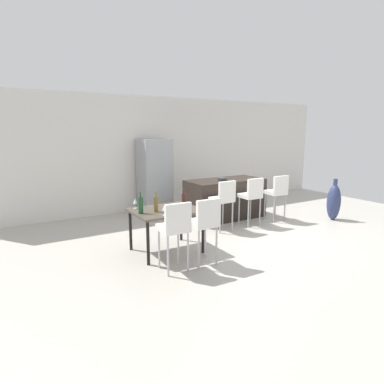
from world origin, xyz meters
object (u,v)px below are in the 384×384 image
(bar_chair_right, at_px, (277,191))
(refrigerator, at_px, (154,176))
(dining_table, at_px, (166,214))
(wine_glass_left, at_px, (135,201))
(wine_bottle_inner, at_px, (156,204))
(bar_chair_left, at_px, (224,198))
(wine_glass_middle, at_px, (164,208))
(dining_chair_far, at_px, (204,221))
(fruit_bowl, at_px, (222,179))
(kitchen_island, at_px, (225,199))
(dining_chair_near, at_px, (175,226))
(floor_vase, at_px, (334,202))
(wine_bottle_near, at_px, (184,199))
(bar_chair_middle, at_px, (252,194))
(wine_bottle_end, at_px, (141,205))

(bar_chair_right, relative_size, refrigerator, 0.57)
(dining_table, relative_size, wine_glass_left, 6.44)
(wine_bottle_inner, height_order, wine_glass_left, wine_bottle_inner)
(wine_glass_left, distance_m, refrigerator, 2.70)
(bar_chair_left, distance_m, wine_glass_middle, 1.90)
(dining_chair_far, distance_m, fruit_bowl, 2.60)
(kitchen_island, bearing_deg, wine_glass_middle, -146.11)
(bar_chair_left, relative_size, wine_bottle_inner, 3.05)
(wine_glass_middle, relative_size, refrigerator, 0.09)
(dining_chair_near, bearing_deg, wine_glass_left, 98.19)
(bar_chair_left, distance_m, floor_vase, 2.78)
(wine_glass_left, relative_size, fruit_bowl, 0.82)
(bar_chair_left, xyz_separation_m, wine_bottle_inner, (-1.74, -0.51, 0.17))
(wine_bottle_near, relative_size, wine_glass_middle, 1.63)
(refrigerator, relative_size, fruit_bowl, 8.64)
(dining_chair_near, height_order, wine_bottle_near, dining_chair_near)
(dining_chair_near, distance_m, fruit_bowl, 2.96)
(wine_bottle_near, height_order, wine_bottle_inner, wine_bottle_inner)
(bar_chair_right, relative_size, wine_glass_left, 6.03)
(bar_chair_middle, distance_m, fruit_bowl, 0.78)
(wine_glass_middle, bearing_deg, fruit_bowl, 33.84)
(bar_chair_right, height_order, refrigerator, refrigerator)
(bar_chair_middle, bearing_deg, kitchen_island, 98.26)
(kitchen_island, xyz_separation_m, bar_chair_middle, (0.12, -0.80, 0.24))
(dining_chair_far, xyz_separation_m, wine_glass_left, (-0.67, 1.13, 0.17))
(bar_chair_middle, bearing_deg, floor_vase, -17.74)
(dining_table, bearing_deg, wine_glass_middle, -119.76)
(fruit_bowl, bearing_deg, kitchen_island, 34.51)
(wine_bottle_end, height_order, refrigerator, refrigerator)
(bar_chair_middle, relative_size, wine_glass_left, 6.03)
(floor_vase, bearing_deg, wine_bottle_end, 178.20)
(dining_chair_far, distance_m, wine_glass_middle, 0.66)
(wine_bottle_end, distance_m, refrigerator, 3.04)
(dining_chair_far, distance_m, floor_vase, 4.03)
(floor_vase, bearing_deg, wine_glass_middle, -177.97)
(wine_bottle_near, distance_m, wine_bottle_end, 0.89)
(refrigerator, height_order, floor_vase, refrigerator)
(wine_glass_middle, relative_size, fruit_bowl, 0.82)
(refrigerator, bearing_deg, wine_glass_left, -121.39)
(dining_chair_far, xyz_separation_m, floor_vase, (3.97, 0.62, -0.28))
(bar_chair_right, xyz_separation_m, wine_glass_left, (-3.45, -0.11, 0.17))
(dining_chair_far, relative_size, refrigerator, 0.57)
(bar_chair_left, distance_m, bar_chair_right, 1.51)
(dining_chair_far, height_order, wine_bottle_end, wine_bottle_end)
(wine_bottle_inner, xyz_separation_m, floor_vase, (4.43, -0.11, -0.45))
(wine_bottle_end, height_order, floor_vase, wine_bottle_end)
(bar_chair_right, relative_size, wine_bottle_end, 3.05)
(bar_chair_middle, height_order, dining_chair_far, same)
(bar_chair_middle, relative_size, floor_vase, 1.09)
(bar_chair_left, distance_m, fruit_bowl, 0.86)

